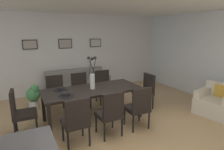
# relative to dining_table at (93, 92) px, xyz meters

# --- Properties ---
(ground_plane) EXTENTS (9.00, 9.00, 0.00)m
(ground_plane) POSITION_rel_dining_table_xyz_m (-0.02, -0.81, -0.67)
(ground_plane) COLOR tan
(back_wall_panel) EXTENTS (9.00, 0.10, 2.60)m
(back_wall_panel) POSITION_rel_dining_table_xyz_m (-0.02, 2.44, 0.63)
(back_wall_panel) COLOR silver
(back_wall_panel) RESTS_ON ground
(side_window_wall) EXTENTS (0.10, 6.30, 2.60)m
(side_window_wall) POSITION_rel_dining_table_xyz_m (3.63, -0.41, 0.63)
(side_window_wall) COLOR white
(side_window_wall) RESTS_ON ground
(dining_table) EXTENTS (2.20, 0.95, 0.74)m
(dining_table) POSITION_rel_dining_table_xyz_m (0.00, 0.00, 0.00)
(dining_table) COLOR black
(dining_table) RESTS_ON ground
(dining_chair_near_left) EXTENTS (0.44, 0.44, 0.92)m
(dining_chair_near_left) POSITION_rel_dining_table_xyz_m (-0.65, -0.87, -0.16)
(dining_chair_near_left) COLOR black
(dining_chair_near_left) RESTS_ON ground
(dining_chair_near_right) EXTENTS (0.47, 0.47, 0.92)m
(dining_chair_near_right) POSITION_rel_dining_table_xyz_m (-0.67, 0.86, -0.16)
(dining_chair_near_right) COLOR black
(dining_chair_near_right) RESTS_ON ground
(dining_chair_far_left) EXTENTS (0.45, 0.45, 0.92)m
(dining_chair_far_left) POSITION_rel_dining_table_xyz_m (0.03, -0.86, -0.16)
(dining_chair_far_left) COLOR black
(dining_chair_far_left) RESTS_ON ground
(dining_chair_far_right) EXTENTS (0.44, 0.44, 0.92)m
(dining_chair_far_right) POSITION_rel_dining_table_xyz_m (-0.02, 0.86, -0.16)
(dining_chair_far_right) COLOR black
(dining_chair_far_right) RESTS_ON ground
(dining_chair_mid_left) EXTENTS (0.47, 0.47, 0.92)m
(dining_chair_mid_left) POSITION_rel_dining_table_xyz_m (0.68, -0.86, -0.16)
(dining_chair_mid_left) COLOR black
(dining_chair_mid_left) RESTS_ON ground
(dining_chair_mid_right) EXTENTS (0.47, 0.47, 0.92)m
(dining_chair_mid_right) POSITION_rel_dining_table_xyz_m (0.69, 0.91, -0.16)
(dining_chair_mid_right) COLOR black
(dining_chair_mid_right) RESTS_ON ground
(dining_chair_head_west) EXTENTS (0.46, 0.46, 0.92)m
(dining_chair_head_west) POSITION_rel_dining_table_xyz_m (-1.51, 0.00, -0.16)
(dining_chair_head_west) COLOR black
(dining_chair_head_west) RESTS_ON ground
(dining_chair_head_east) EXTENTS (0.44, 0.44, 0.92)m
(dining_chair_head_east) POSITION_rel_dining_table_xyz_m (1.50, -0.01, -0.16)
(dining_chair_head_east) COLOR black
(dining_chair_head_east) RESTS_ON ground
(centerpiece_vase) EXTENTS (0.21, 0.23, 0.73)m
(centerpiece_vase) POSITION_rel_dining_table_xyz_m (0.00, 0.00, 0.35)
(centerpiece_vase) COLOR silver
(centerpiece_vase) RESTS_ON dining_table
(placemat_near_left) EXTENTS (0.32, 0.32, 0.01)m
(placemat_near_left) POSITION_rel_dining_table_xyz_m (-0.66, -0.21, 0.07)
(placemat_near_left) COLOR black
(placemat_near_left) RESTS_ON dining_table
(bowl_near_left) EXTENTS (0.17, 0.17, 0.07)m
(bowl_near_left) POSITION_rel_dining_table_xyz_m (-0.66, -0.21, 0.11)
(bowl_near_left) COLOR black
(bowl_near_left) RESTS_ON dining_table
(placemat_near_right) EXTENTS (0.32, 0.32, 0.01)m
(placemat_near_right) POSITION_rel_dining_table_xyz_m (-0.66, 0.21, 0.07)
(placemat_near_right) COLOR black
(placemat_near_right) RESTS_ON dining_table
(bowl_near_right) EXTENTS (0.17, 0.17, 0.07)m
(bowl_near_right) POSITION_rel_dining_table_xyz_m (-0.66, 0.21, 0.11)
(bowl_near_right) COLOR black
(bowl_near_right) RESTS_ON dining_table
(sofa) EXTENTS (1.94, 0.84, 0.80)m
(sofa) POSITION_rel_dining_table_xyz_m (0.21, 1.89, -0.39)
(sofa) COLOR gray
(sofa) RESTS_ON ground
(armchair) EXTENTS (0.93, 0.93, 0.75)m
(armchair) POSITION_rel_dining_table_xyz_m (2.84, -1.14, -0.39)
(armchair) COLOR beige
(armchair) RESTS_ON ground
(framed_picture_left) EXTENTS (0.42, 0.03, 0.29)m
(framed_picture_left) POSITION_rel_dining_table_xyz_m (-1.07, 2.37, 0.96)
(framed_picture_left) COLOR black
(framed_picture_center) EXTENTS (0.44, 0.03, 0.31)m
(framed_picture_center) POSITION_rel_dining_table_xyz_m (-0.00, 2.37, 0.96)
(framed_picture_center) COLOR black
(framed_picture_right) EXTENTS (0.42, 0.03, 0.29)m
(framed_picture_right) POSITION_rel_dining_table_xyz_m (1.07, 2.37, 0.96)
(framed_picture_right) COLOR black
(potted_plant) EXTENTS (0.36, 0.36, 0.67)m
(potted_plant) POSITION_rel_dining_table_xyz_m (-1.17, 1.28, -0.30)
(potted_plant) COLOR silver
(potted_plant) RESTS_ON ground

